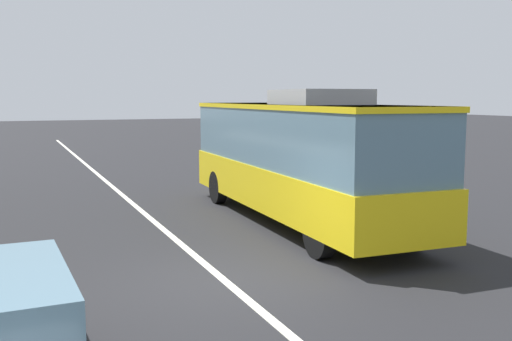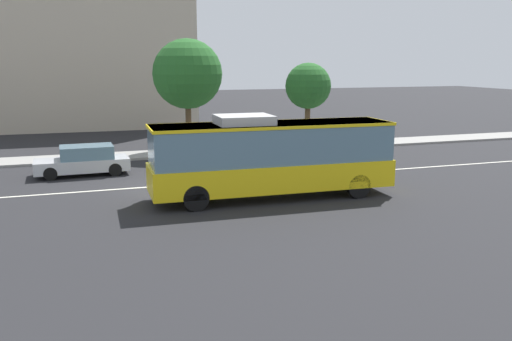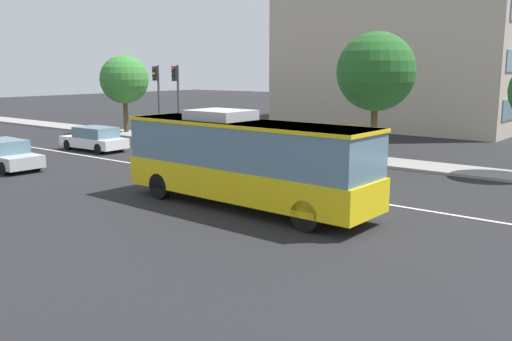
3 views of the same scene
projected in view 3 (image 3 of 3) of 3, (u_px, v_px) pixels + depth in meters
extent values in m
plane|color=black|center=(226.00, 179.00, 24.85)|extent=(160.00, 160.00, 0.00)
cube|color=gray|center=(321.00, 155.00, 31.25)|extent=(80.00, 2.61, 0.14)
cube|color=silver|center=(226.00, 178.00, 24.85)|extent=(76.00, 0.16, 0.01)
cube|color=yellow|center=(246.00, 181.00, 19.55)|extent=(10.07, 2.78, 1.10)
cube|color=slate|center=(246.00, 144.00, 19.30)|extent=(9.86, 2.70, 1.58)
cube|color=yellow|center=(245.00, 123.00, 19.17)|extent=(9.97, 2.75, 0.12)
cube|color=#B2B2B2|center=(221.00, 115.00, 19.88)|extent=(2.25, 1.86, 0.36)
cylinder|color=black|center=(343.00, 202.00, 18.34)|extent=(1.01, 0.33, 1.00)
cylinder|color=black|center=(306.00, 216.00, 16.67)|extent=(1.01, 0.33, 1.00)
cylinder|color=black|center=(201.00, 177.00, 22.60)|extent=(1.01, 0.33, 1.00)
cylinder|color=black|center=(160.00, 186.00, 20.93)|extent=(1.01, 0.33, 1.00)
cube|color=white|center=(94.00, 142.00, 33.43)|extent=(4.55, 1.94, 0.60)
cube|color=slate|center=(96.00, 132.00, 33.17)|extent=(2.57, 1.73, 0.64)
cylinder|color=black|center=(68.00, 145.00, 33.70)|extent=(0.65, 0.24, 0.64)
cylinder|color=black|center=(89.00, 142.00, 34.97)|extent=(0.65, 0.24, 0.64)
cylinder|color=black|center=(99.00, 149.00, 31.96)|extent=(0.65, 0.24, 0.64)
cylinder|color=black|center=(120.00, 146.00, 33.23)|extent=(0.65, 0.24, 0.64)
cube|color=#B7BABF|center=(224.00, 151.00, 29.72)|extent=(4.56, 1.95, 0.60)
cube|color=slate|center=(228.00, 140.00, 29.46)|extent=(2.57, 1.74, 0.64)
cylinder|color=black|center=(194.00, 154.00, 29.99)|extent=(0.65, 0.24, 0.64)
cylinder|color=black|center=(213.00, 151.00, 31.26)|extent=(0.65, 0.24, 0.64)
cylinder|color=black|center=(237.00, 159.00, 28.25)|extent=(0.65, 0.24, 0.64)
cylinder|color=black|center=(255.00, 155.00, 29.52)|extent=(0.65, 0.24, 0.64)
cube|color=#B7BABF|center=(6.00, 159.00, 27.15)|extent=(4.56, 1.96, 0.60)
cube|color=slate|center=(2.00, 146.00, 27.19)|extent=(2.58, 1.75, 0.64)
cylinder|color=black|center=(37.00, 164.00, 26.84)|extent=(0.65, 0.24, 0.64)
cylinder|color=black|center=(4.00, 168.00, 25.64)|extent=(0.65, 0.24, 0.64)
cylinder|color=black|center=(8.00, 158.00, 28.74)|extent=(0.65, 0.24, 0.64)
cylinder|color=#47474C|center=(159.00, 103.00, 37.82)|extent=(0.16, 0.16, 5.20)
cube|color=black|center=(155.00, 73.00, 37.21)|extent=(0.34, 0.31, 0.96)
sphere|color=#2D2D2D|center=(154.00, 69.00, 37.03)|extent=(0.22, 0.22, 0.22)
sphere|color=#F9A514|center=(154.00, 73.00, 37.09)|extent=(0.22, 0.22, 0.22)
sphere|color=#2D2D2D|center=(154.00, 78.00, 37.15)|extent=(0.22, 0.22, 0.22)
cylinder|color=#47474C|center=(179.00, 105.00, 36.38)|extent=(0.16, 0.16, 5.20)
cube|color=black|center=(175.00, 74.00, 35.78)|extent=(0.33, 0.29, 0.96)
sphere|color=red|center=(173.00, 69.00, 35.60)|extent=(0.22, 0.22, 0.22)
sphere|color=#2D2D2D|center=(173.00, 74.00, 35.66)|extent=(0.22, 0.22, 0.22)
sphere|color=#2D2D2D|center=(173.00, 79.00, 35.72)|extent=(0.22, 0.22, 0.22)
cylinder|color=#4C3823|center=(374.00, 131.00, 29.55)|extent=(0.36, 0.36, 3.23)
sphere|color=#235B23|center=(376.00, 72.00, 28.97)|extent=(4.23, 4.23, 4.23)
cylinder|color=#4C3823|center=(126.00, 116.00, 42.12)|extent=(0.36, 0.36, 2.78)
sphere|color=#387F33|center=(124.00, 79.00, 41.62)|extent=(3.71, 3.71, 3.71)
cube|color=#B7A893|center=(416.00, 29.00, 48.41)|extent=(20.19, 17.81, 17.00)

